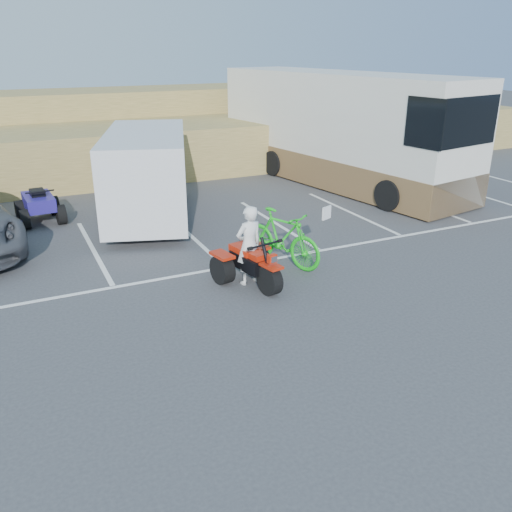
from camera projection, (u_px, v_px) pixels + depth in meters
name	position (u px, v px, depth m)	size (l,w,h in m)	color
ground	(270.00, 308.00, 11.14)	(100.00, 100.00, 0.00)	#3C3C3F
parking_stripes	(232.00, 241.00, 14.90)	(28.00, 5.16, 0.01)	white
grass_embankment	(111.00, 133.00, 23.65)	(40.00, 8.50, 3.10)	olive
red_trike_atv	(253.00, 285.00, 12.22)	(1.32, 1.76, 1.14)	#B8200A
rider	(249.00, 245.00, 12.00)	(0.66, 0.43, 1.81)	white
green_dirt_bike	(282.00, 238.00, 13.13)	(0.65, 2.29, 1.37)	#14BF19
cargo_trailer	(147.00, 173.00, 16.32)	(3.89, 6.10, 2.65)	silver
rv_motorhome	(338.00, 136.00, 20.75)	(4.77, 11.57, 4.04)	silver
quad_atv_blue	(42.00, 221.00, 16.58)	(1.27, 1.70, 1.11)	navy
quad_atv_green	(154.00, 228.00, 15.99)	(1.19, 1.60, 1.04)	#124F1C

